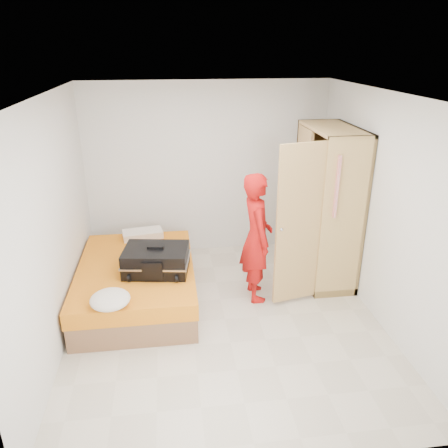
{
  "coord_description": "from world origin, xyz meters",
  "views": [
    {
      "loc": [
        -0.59,
        -4.36,
        3.06
      ],
      "look_at": [
        0.06,
        0.57,
        1.0
      ],
      "focal_mm": 35.0,
      "sensor_mm": 36.0,
      "label": 1
    }
  ],
  "objects": [
    {
      "name": "wardrobe",
      "position": [
        1.45,
        0.85,
        1.0
      ],
      "size": [
        1.16,
        1.31,
        2.1
      ],
      "color": "tan",
      "rests_on": "ground"
    },
    {
      "name": "person",
      "position": [
        0.46,
        0.49,
        0.83
      ],
      "size": [
        0.42,
        0.62,
        1.66
      ],
      "primitive_type": "imported",
      "rotation": [
        0.0,
        0.0,
        1.61
      ],
      "color": "red",
      "rests_on": "ground"
    },
    {
      "name": "bed",
      "position": [
        -1.05,
        0.59,
        0.25
      ],
      "size": [
        1.42,
        2.02,
        0.5
      ],
      "color": "brown",
      "rests_on": "ground"
    },
    {
      "name": "pillow",
      "position": [
        -0.99,
        1.44,
        0.55
      ],
      "size": [
        0.59,
        0.37,
        0.1
      ],
      "primitive_type": "cube",
      "rotation": [
        0.0,
        0.0,
        0.17
      ],
      "color": "silver",
      "rests_on": "bed"
    },
    {
      "name": "room",
      "position": [
        0.0,
        0.0,
        1.3
      ],
      "size": [
        4.0,
        4.02,
        2.6
      ],
      "color": "beige",
      "rests_on": "ground"
    },
    {
      "name": "round_cushion",
      "position": [
        -1.26,
        -0.31,
        0.58
      ],
      "size": [
        0.42,
        0.42,
        0.16
      ],
      "primitive_type": "ellipsoid",
      "color": "silver",
      "rests_on": "bed"
    },
    {
      "name": "suitcase",
      "position": [
        -0.78,
        0.39,
        0.65
      ],
      "size": [
        0.85,
        0.68,
        0.33
      ],
      "rotation": [
        0.0,
        0.0,
        -0.15
      ],
      "color": "black",
      "rests_on": "bed"
    }
  ]
}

